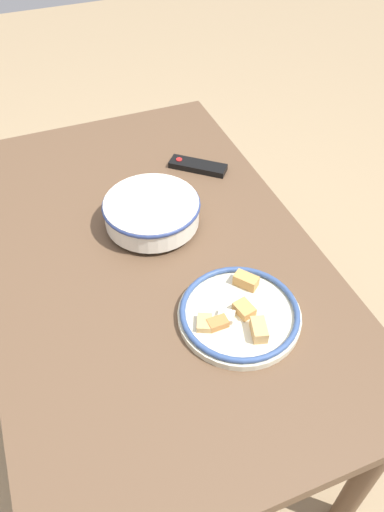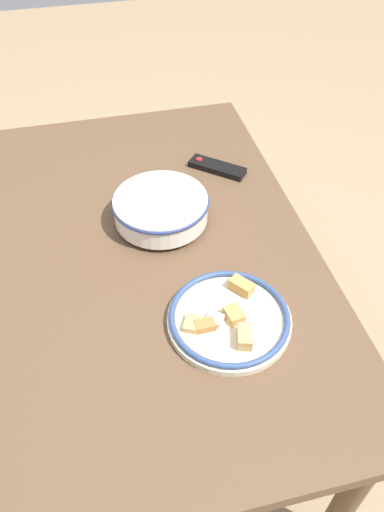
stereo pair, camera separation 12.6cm
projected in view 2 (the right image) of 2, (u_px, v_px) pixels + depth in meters
The scene contains 5 objects.
ground_plane at pixel (164, 381), 1.85m from camera, with size 8.00×8.00×0.00m, color #9E8460.
dining_table at pixel (155, 266), 1.40m from camera, with size 1.39×0.85×0.71m.
noodle_bowl at pixel (161, 208), 1.38m from camera, with size 0.27×0.27×0.08m.
food_plate at pixel (229, 318), 1.15m from camera, with size 0.29×0.29×0.05m.
tv_remote at pixel (217, 167), 1.58m from camera, with size 0.16×0.17×0.02m.
Camera 2 is at (0.96, -0.12, 1.65)m, focal length 35.00 mm.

